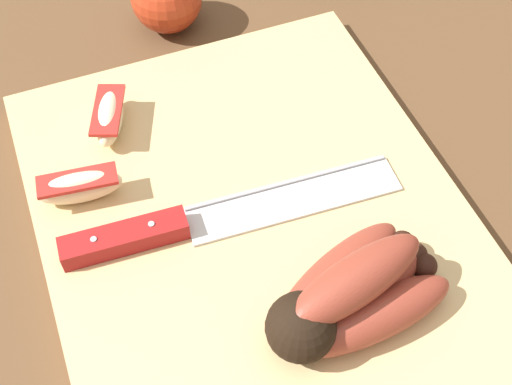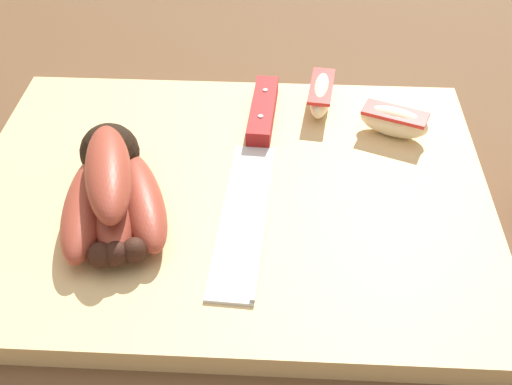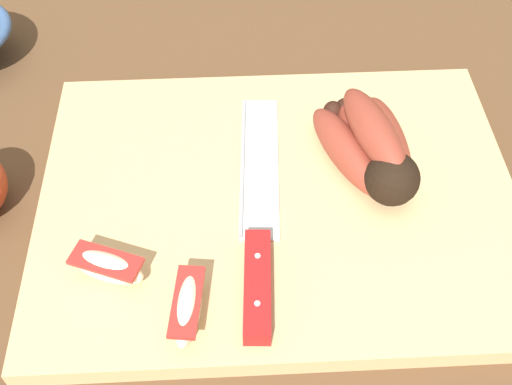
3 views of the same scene
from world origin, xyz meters
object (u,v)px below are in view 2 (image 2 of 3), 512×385
at_px(banana_bunch, 112,189).
at_px(apple_wedge_near, 321,94).
at_px(chefs_knife, 258,143).
at_px(apple_wedge_middle, 394,121).

bearing_deg(banana_bunch, apple_wedge_near, -137.36).
distance_m(banana_bunch, chefs_knife, 0.14).
bearing_deg(apple_wedge_middle, apple_wedge_near, -31.73).
xyz_separation_m(banana_bunch, apple_wedge_middle, (-0.24, -0.12, -0.01)).
relative_size(apple_wedge_near, apple_wedge_middle, 1.04).
relative_size(banana_bunch, apple_wedge_middle, 2.10).
relative_size(banana_bunch, chefs_knife, 0.51).
bearing_deg(chefs_knife, apple_wedge_middle, -167.23).
height_order(chefs_knife, apple_wedge_near, apple_wedge_near).
relative_size(chefs_knife, apple_wedge_middle, 4.10).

